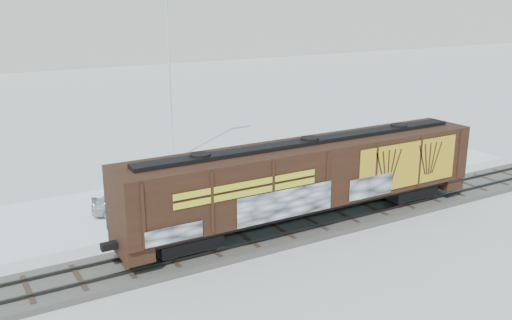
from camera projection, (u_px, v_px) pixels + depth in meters
ground at (313, 227)px, 29.61m from camera, size 500.00×500.00×0.00m
rail_track at (313, 224)px, 29.57m from camera, size 50.00×3.40×0.43m
parking_strip at (242, 187)px, 35.81m from camera, size 40.00×8.00×0.03m
hopper_railcar at (309, 176)px, 28.67m from camera, size 19.91×3.06×4.29m
flagpole at (172, 92)px, 40.27m from camera, size 2.30×0.90×13.23m
car_silver at (128, 201)px, 31.28m from camera, size 4.16×2.44×1.33m
car_white at (246, 169)px, 36.63m from camera, size 5.12×2.82×1.60m
car_dark at (309, 164)px, 38.35m from camera, size 4.93×2.83×1.35m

